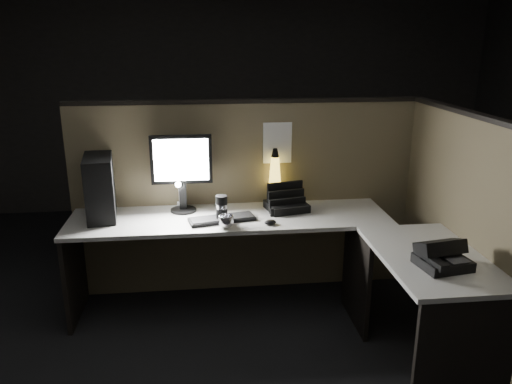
{
  "coord_description": "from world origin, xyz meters",
  "views": [
    {
      "loc": [
        -0.34,
        -2.79,
        1.96
      ],
      "look_at": [
        0.01,
        0.35,
        0.99
      ],
      "focal_mm": 35.0,
      "sensor_mm": 36.0,
      "label": 1
    }
  ],
  "objects": [
    {
      "name": "organizer",
      "position": [
        0.28,
        0.71,
        0.78
      ],
      "size": [
        0.33,
        0.31,
        0.22
      ],
      "rotation": [
        0.0,
        0.0,
        0.21
      ],
      "color": "black",
      "rests_on": "desk"
    },
    {
      "name": "room_shell",
      "position": [
        0.0,
        0.0,
        1.62
      ],
      "size": [
        6.0,
        6.0,
        6.0
      ],
      "color": "silver",
      "rests_on": "ground"
    },
    {
      "name": "monitor",
      "position": [
        -0.49,
        0.77,
        1.07
      ],
      "size": [
        0.44,
        0.19,
        0.57
      ],
      "rotation": [
        0.0,
        0.0,
        0.01
      ],
      "color": "black",
      "rests_on": "desk"
    },
    {
      "name": "desk_phone",
      "position": [
        0.98,
        -0.35,
        0.79
      ],
      "size": [
        0.3,
        0.3,
        0.16
      ],
      "rotation": [
        0.0,
        0.0,
        0.17
      ],
      "color": "black",
      "rests_on": "desk"
    },
    {
      "name": "keyboard",
      "position": [
        -0.21,
        0.52,
        0.74
      ],
      "size": [
        0.48,
        0.25,
        0.02
      ],
      "primitive_type": "cube",
      "rotation": [
        0.0,
        0.0,
        0.21
      ],
      "color": "black",
      "rests_on": "desk"
    },
    {
      "name": "travel_mug",
      "position": [
        -0.21,
        0.5,
        0.83
      ],
      "size": [
        0.09,
        0.09,
        0.19
      ],
      "primitive_type": "cylinder",
      "color": "black",
      "rests_on": "desk"
    },
    {
      "name": "steel_mug",
      "position": [
        -0.19,
        0.39,
        0.77
      ],
      "size": [
        0.13,
        0.13,
        0.09
      ],
      "primitive_type": "imported",
      "rotation": [
        0.0,
        0.0,
        -0.27
      ],
      "color": "#B4B4BB",
      "rests_on": "desk"
    },
    {
      "name": "clip_lamp",
      "position": [
        -0.52,
        0.81,
        0.87
      ],
      "size": [
        0.04,
        0.18,
        0.23
      ],
      "color": "white",
      "rests_on": "desk"
    },
    {
      "name": "pinned_paper",
      "position": [
        0.24,
        0.9,
        1.2
      ],
      "size": [
        0.22,
        0.0,
        0.31
      ],
      "primitive_type": "cube",
      "color": "white",
      "rests_on": "partition_back"
    },
    {
      "name": "partition_right",
      "position": [
        1.33,
        0.1,
        0.75
      ],
      "size": [
        0.06,
        1.66,
        1.5
      ],
      "primitive_type": "cube",
      "color": "brown",
      "rests_on": "ground"
    },
    {
      "name": "pc_tower",
      "position": [
        -1.06,
        0.69,
        0.95
      ],
      "size": [
        0.25,
        0.45,
        0.45
      ],
      "primitive_type": "cube",
      "rotation": [
        0.0,
        0.0,
        0.15
      ],
      "color": "black",
      "rests_on": "desk"
    },
    {
      "name": "partition_back",
      "position": [
        0.0,
        0.93,
        0.75
      ],
      "size": [
        2.66,
        0.06,
        1.5
      ],
      "primitive_type": "cube",
      "color": "brown",
      "rests_on": "ground"
    },
    {
      "name": "floor",
      "position": [
        0.0,
        0.0,
        0.0
      ],
      "size": [
        6.0,
        6.0,
        0.0
      ],
      "primitive_type": "plane",
      "color": "black",
      "rests_on": "ground"
    },
    {
      "name": "mouse",
      "position": [
        0.12,
        0.4,
        0.75
      ],
      "size": [
        0.1,
        0.08,
        0.03
      ],
      "primitive_type": "ellipsoid",
      "rotation": [
        0.0,
        0.0,
        0.23
      ],
      "color": "black",
      "rests_on": "desk"
    },
    {
      "name": "desk",
      "position": [
        0.18,
        0.25,
        0.58
      ],
      "size": [
        2.6,
        1.6,
        0.73
      ],
      "color": "#B7B5AD",
      "rests_on": "ground"
    },
    {
      "name": "figurine",
      "position": [
        0.3,
        0.84,
        0.77
      ],
      "size": [
        0.05,
        0.05,
        0.05
      ],
      "primitive_type": "sphere",
      "color": "orange",
      "rests_on": "desk"
    },
    {
      "name": "lava_lamp",
      "position": [
        0.21,
        0.83,
        0.91
      ],
      "size": [
        0.12,
        0.12,
        0.44
      ],
      "color": "black",
      "rests_on": "desk"
    }
  ]
}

